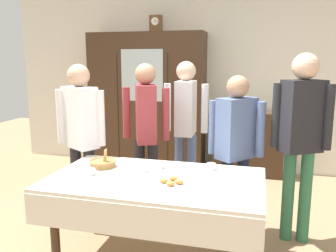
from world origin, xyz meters
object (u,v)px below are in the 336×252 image
person_behind_table_right (81,129)px  tea_cup_far_left (91,173)px  tea_cup_mid_right (143,170)px  tea_cup_mid_left (159,166)px  dining_table (154,191)px  person_beside_shelf (146,124)px  bookshelf_low (248,143)px  spoon_center (251,177)px  wall_cabinet (147,102)px  person_near_right_end (186,118)px  person_by_cabinet (236,141)px  mantel_clock (156,24)px  person_behind_table_left (301,129)px  book_stack (249,109)px  pastry_plate (172,183)px  bread_basket (103,163)px  spoon_front_edge (114,184)px  tea_cup_center (211,167)px  spoon_near_left (247,190)px

person_behind_table_right → tea_cup_far_left: bearing=-56.6°
tea_cup_mid_right → tea_cup_mid_left: bearing=49.7°
dining_table → person_behind_table_right: 1.15m
person_behind_table_right → person_beside_shelf: person_beside_shelf is taller
bookshelf_low → spoon_center: 2.43m
wall_cabinet → person_near_right_end: wall_cabinet is taller
person_near_right_end → person_by_cabinet: 0.91m
mantel_clock → bookshelf_low: 2.22m
person_behind_table_left → spoon_center: bearing=-128.8°
person_near_right_end → bookshelf_low: bearing=61.5°
person_behind_table_right → book_stack: bearing=52.8°
bookshelf_low → mantel_clock: bearing=-177.9°
pastry_plate → person_by_cabinet: (0.42, 0.82, 0.17)m
tea_cup_mid_right → person_near_right_end: 1.29m
bread_basket → person_near_right_end: (0.49, 1.19, 0.23)m
pastry_plate → person_near_right_end: 1.52m
wall_cabinet → person_behind_table_right: 2.02m
mantel_clock → book_stack: mantel_clock is taller
bookshelf_low → wall_cabinet: bearing=-178.1°
bread_basket → wall_cabinet: bearing=98.7°
wall_cabinet → tea_cup_mid_left: 2.50m
bookshelf_low → spoon_front_edge: bearing=-107.6°
dining_table → spoon_center: size_ratio=14.36×
spoon_front_edge → book_stack: bearing=72.4°
person_beside_shelf → person_near_right_end: bearing=51.6°
wall_cabinet → person_behind_table_right: size_ratio=1.27×
dining_table → wall_cabinet: bearing=109.2°
person_behind_table_left → person_by_cabinet: (-0.57, -0.01, -0.14)m
bookshelf_low → bread_basket: bearing=-115.6°
mantel_clock → person_near_right_end: bearing=-59.3°
wall_cabinet → pastry_plate: wall_cabinet is taller
tea_cup_center → person_near_right_end: 1.17m
dining_table → mantel_clock: (-0.75, 2.59, 1.55)m
tea_cup_center → person_near_right_end: person_near_right_end is taller
book_stack → tea_cup_mid_left: size_ratio=1.61×
book_stack → tea_cup_mid_right: bearing=-107.1°
person_behind_table_right → tea_cup_center: bearing=-9.8°
tea_cup_center → spoon_center: bearing=-17.6°
dining_table → person_behind_table_right: person_behind_table_right is taller
bookshelf_low → tea_cup_far_left: bearing=-113.2°
tea_cup_mid_right → spoon_center: (0.88, 0.11, -0.02)m
pastry_plate → spoon_center: 0.66m
wall_cabinet → person_near_right_end: (0.86, -1.19, -0.02)m
book_stack → person_beside_shelf: (-1.02, -1.68, 0.02)m
tea_cup_center → spoon_center: 0.35m
person_behind_table_right → mantel_clock: bearing=84.7°
tea_cup_center → person_behind_table_right: bearing=170.2°
mantel_clock → tea_cup_center: bearing=-62.7°
wall_cabinet → pastry_plate: size_ratio=7.42×
dining_table → spoon_near_left: bearing=-4.9°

